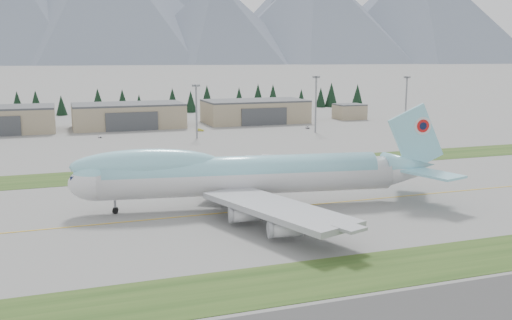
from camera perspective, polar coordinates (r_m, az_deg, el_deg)
name	(u,v)px	position (r m, az deg, el deg)	size (l,w,h in m)	color
ground	(284,207)	(121.72, 2.86, -4.75)	(7000.00, 7000.00, 0.00)	slate
grass_strip_near	(378,270)	(89.35, 12.15, -10.70)	(400.00, 14.00, 0.08)	#244117
grass_strip_far	(226,168)	(163.22, -3.05, -0.84)	(400.00, 18.00, 0.08)	#244117
taxiway_line_main	(284,207)	(121.72, 2.86, -4.75)	(400.00, 0.40, 0.02)	gold
boeing_747_freighter	(244,174)	(120.23, -1.17, -1.45)	(82.18, 69.85, 21.55)	silver
hangar_center	(128,115)	(261.76, -12.65, 4.38)	(48.00, 26.60, 10.80)	gray
hangar_right	(255,111)	(274.97, -0.10, 4.91)	(48.00, 26.60, 10.80)	gray
control_shed	(349,111)	(293.47, 9.33, 4.81)	(14.00, 12.00, 7.60)	gray
floodlight_masts	(170,99)	(220.70, -8.63, 6.07)	(205.92, 6.19, 23.40)	gray
service_vehicle_a	(100,138)	(232.12, -15.35, 2.17)	(1.33, 3.30, 1.12)	white
service_vehicle_b	(200,131)	(243.97, -5.64, 2.88)	(1.21, 3.45, 1.14)	gold
service_vehicle_c	(308,128)	(253.02, 5.17, 3.16)	(1.56, 3.84, 1.11)	#9C9BA0
conifer_belt	(155,100)	(326.53, -10.07, 5.89)	(273.56, 15.40, 15.34)	black
mountain_ridge_front	(83,4)	(2332.37, -16.93, 14.74)	(4266.04, 1294.68, 511.08)	#4C5466
mountain_ridge_rear	(70,7)	(3018.69, -18.11, 14.30)	(4481.29, 1046.90, 523.45)	#4C5466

